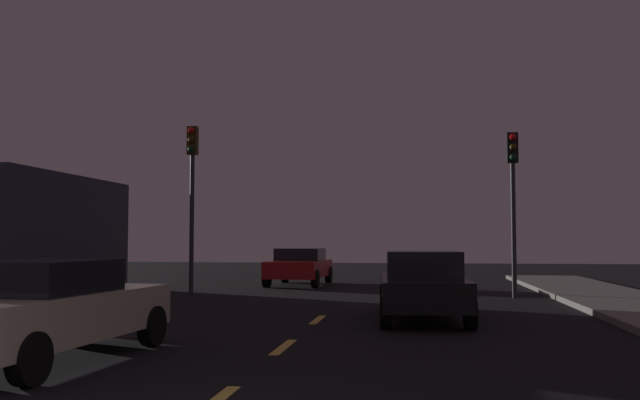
% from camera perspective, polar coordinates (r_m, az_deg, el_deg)
% --- Properties ---
extents(ground_plane, '(80.00, 80.00, 0.00)m').
position_cam_1_polar(ground_plane, '(11.82, -2.46, -11.60)').
color(ground_plane, black).
extents(lane_stripe_third, '(0.16, 1.60, 0.01)m').
position_cam_1_polar(lane_stripe_third, '(11.24, -3.02, -12.01)').
color(lane_stripe_third, '#EACC4C').
rests_on(lane_stripe_third, ground_plane).
extents(lane_stripe_fourth, '(0.16, 1.60, 0.01)m').
position_cam_1_polar(lane_stripe_fourth, '(14.95, -0.20, -9.84)').
color(lane_stripe_fourth, '#EACC4C').
rests_on(lane_stripe_fourth, ground_plane).
extents(traffic_signal_left, '(0.32, 0.38, 5.30)m').
position_cam_1_polar(traffic_signal_left, '(22.18, -10.52, 1.88)').
color(traffic_signal_left, '#2D2D30').
rests_on(traffic_signal_left, ground_plane).
extents(traffic_signal_right, '(0.32, 0.38, 4.89)m').
position_cam_1_polar(traffic_signal_right, '(21.20, 15.64, 1.47)').
color(traffic_signal_right, '#2D2D30').
rests_on(traffic_signal_right, ground_plane).
extents(car_stopped_ahead, '(2.03, 4.55, 1.47)m').
position_cam_1_polar(car_stopped_ahead, '(15.09, 8.44, -6.92)').
color(car_stopped_ahead, black).
rests_on(car_stopped_ahead, ground_plane).
extents(car_adjacent_lane, '(2.10, 4.39, 1.42)m').
position_cam_1_polar(car_adjacent_lane, '(10.56, -21.55, -8.33)').
color(car_adjacent_lane, beige).
rests_on(car_adjacent_lane, ground_plane).
extents(car_oncoming_far, '(2.11, 4.13, 1.39)m').
position_cam_1_polar(car_oncoming_far, '(26.25, -1.70, -5.46)').
color(car_oncoming_far, '#B21919').
rests_on(car_oncoming_far, ground_plane).
extents(storefront_left, '(4.05, 7.30, 3.66)m').
position_cam_1_polar(storefront_left, '(23.03, -23.85, -2.73)').
color(storefront_left, '#333847').
rests_on(storefront_left, ground_plane).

